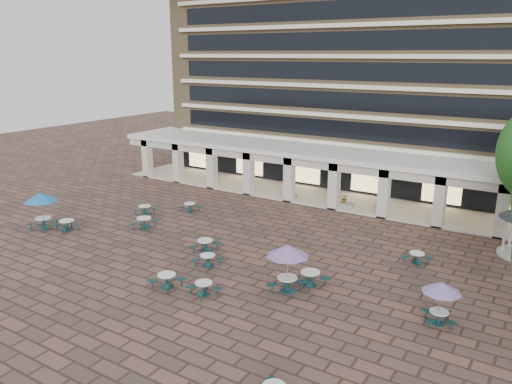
% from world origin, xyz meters
% --- Properties ---
extents(ground, '(120.00, 120.00, 0.00)m').
position_xyz_m(ground, '(0.00, 0.00, 0.00)').
color(ground, brown).
rests_on(ground, ground).
extents(apartment_building, '(40.00, 15.50, 25.20)m').
position_xyz_m(apartment_building, '(0.00, 25.47, 12.60)').
color(apartment_building, '#907851').
rests_on(apartment_building, ground).
extents(retail_arcade, '(42.00, 6.60, 4.40)m').
position_xyz_m(retail_arcade, '(0.00, 14.80, 3.00)').
color(retail_arcade, white).
rests_on(retail_arcade, ground).
extents(picnic_table_0, '(2.03, 2.03, 0.79)m').
position_xyz_m(picnic_table_0, '(-12.21, -2.98, 0.47)').
color(picnic_table_0, '#143B3C').
rests_on(picnic_table_0, ground).
extents(picnic_table_1, '(1.81, 1.81, 0.77)m').
position_xyz_m(picnic_table_1, '(0.22, -5.98, 0.46)').
color(picnic_table_1, '#143B3C').
rests_on(picnic_table_1, ground).
extents(picnic_table_2, '(1.69, 1.69, 0.71)m').
position_xyz_m(picnic_table_2, '(0.38, -2.47, 0.42)').
color(picnic_table_2, '#143B3C').
rests_on(picnic_table_2, ground).
extents(picnic_table_4, '(2.37, 2.37, 2.74)m').
position_xyz_m(picnic_table_4, '(-14.00, -3.64, 2.33)').
color(picnic_table_4, '#143B3C').
rests_on(picnic_table_4, ground).
extents(picnic_table_5, '(2.16, 2.16, 0.81)m').
position_xyz_m(picnic_table_5, '(-7.78, 0.42, 0.49)').
color(picnic_table_5, '#143B3C').
rests_on(picnic_table_5, ground).
extents(picnic_table_6, '(2.33, 2.33, 2.69)m').
position_xyz_m(picnic_table_6, '(6.12, -2.86, 2.28)').
color(picnic_table_6, '#143B3C').
rests_on(picnic_table_6, ground).
extents(picnic_table_7, '(1.90, 1.90, 0.71)m').
position_xyz_m(picnic_table_7, '(2.52, -5.59, 0.43)').
color(picnic_table_7, '#143B3C').
rests_on(picnic_table_7, ground).
extents(picnic_table_8, '(1.89, 1.89, 0.73)m').
position_xyz_m(picnic_table_8, '(-10.09, 2.84, 0.44)').
color(picnic_table_8, '#143B3C').
rests_on(picnic_table_8, ground).
extents(picnic_table_9, '(1.94, 1.94, 0.78)m').
position_xyz_m(picnic_table_9, '(-1.18, -0.71, 0.47)').
color(picnic_table_9, '#143B3C').
rests_on(picnic_table_9, ground).
extents(picnic_table_10, '(2.22, 2.22, 0.82)m').
position_xyz_m(picnic_table_10, '(6.85, -1.52, 0.49)').
color(picnic_table_10, '#143B3C').
rests_on(picnic_table_10, ground).
extents(picnic_table_11, '(1.87, 1.87, 2.16)m').
position_xyz_m(picnic_table_11, '(13.91, -1.97, 1.84)').
color(picnic_table_11, '#143B3C').
rests_on(picnic_table_11, ground).
extents(picnic_table_12, '(1.64, 1.64, 0.69)m').
position_xyz_m(picnic_table_12, '(-7.57, 5.42, 0.41)').
color(picnic_table_12, '#143B3C').
rests_on(picnic_table_12, ground).
extents(picnic_table_13, '(1.87, 1.87, 0.69)m').
position_xyz_m(picnic_table_13, '(11.07, 4.73, 0.41)').
color(picnic_table_13, '#143B3C').
rests_on(picnic_table_13, ground).
extents(planter_left, '(1.50, 0.69, 1.26)m').
position_xyz_m(planter_left, '(-2.43, 12.90, 0.51)').
color(planter_left, gray).
rests_on(planter_left, ground).
extents(planter_right, '(1.50, 0.60, 1.23)m').
position_xyz_m(planter_right, '(2.88, 12.90, 0.48)').
color(planter_right, gray).
rests_on(planter_right, ground).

